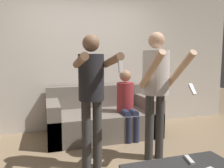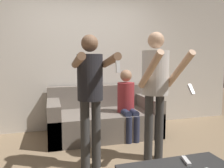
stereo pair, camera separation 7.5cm
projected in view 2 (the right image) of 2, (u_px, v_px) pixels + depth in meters
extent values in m
plane|color=#937A5B|center=(107.00, 166.00, 2.70)|extent=(14.00, 14.00, 0.00)
cube|color=silver|center=(85.00, 57.00, 4.11)|extent=(6.40, 0.06, 2.70)
cube|color=slate|center=(104.00, 123.00, 3.78)|extent=(1.86, 0.96, 0.42)
cube|color=slate|center=(98.00, 96.00, 4.11)|extent=(1.86, 0.16, 0.40)
cube|color=slate|center=(54.00, 121.00, 3.54)|extent=(0.20, 0.96, 0.64)
cube|color=slate|center=(148.00, 114.00, 3.99)|extent=(0.20, 0.96, 0.64)
cylinder|color=#383838|center=(85.00, 135.00, 2.60)|extent=(0.11, 0.11, 0.84)
cylinder|color=#383838|center=(96.00, 134.00, 2.64)|extent=(0.11, 0.11, 0.84)
cylinder|color=#232328|center=(90.00, 77.00, 2.54)|extent=(0.30, 0.30, 0.54)
sphere|color=brown|center=(90.00, 43.00, 2.50)|extent=(0.20, 0.20, 0.20)
cylinder|color=brown|center=(78.00, 61.00, 2.22)|extent=(0.08, 0.55, 0.17)
cylinder|color=brown|center=(110.00, 61.00, 2.31)|extent=(0.08, 0.55, 0.17)
cube|color=white|center=(118.00, 66.00, 2.06)|extent=(0.04, 0.05, 0.13)
cylinder|color=#383838|center=(149.00, 128.00, 2.83)|extent=(0.11, 0.11, 0.87)
cylinder|color=#383838|center=(159.00, 127.00, 2.87)|extent=(0.11, 0.11, 0.87)
cylinder|color=silver|center=(155.00, 73.00, 2.77)|extent=(0.34, 0.34, 0.56)
sphere|color=tan|center=(156.00, 40.00, 2.72)|extent=(0.21, 0.21, 0.21)
cylinder|color=tan|center=(150.00, 70.00, 2.48)|extent=(0.08, 0.53, 0.47)
cylinder|color=tan|center=(179.00, 70.00, 2.58)|extent=(0.08, 0.53, 0.47)
cube|color=white|center=(191.00, 90.00, 2.38)|extent=(0.04, 0.11, 0.12)
cylinder|color=#282D47|center=(129.00, 130.00, 3.42)|extent=(0.11, 0.11, 0.42)
cylinder|color=#282D47|center=(136.00, 129.00, 3.45)|extent=(0.11, 0.11, 0.42)
cylinder|color=#282D47|center=(125.00, 113.00, 3.54)|extent=(0.11, 0.32, 0.11)
cylinder|color=#282D47|center=(133.00, 112.00, 3.58)|extent=(0.11, 0.32, 0.11)
cylinder|color=#9E2D33|center=(126.00, 97.00, 3.69)|extent=(0.28, 0.28, 0.50)
sphere|color=#A87A5B|center=(126.00, 76.00, 3.65)|extent=(0.20, 0.20, 0.20)
cube|color=white|center=(186.00, 161.00, 1.87)|extent=(0.07, 0.15, 0.02)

